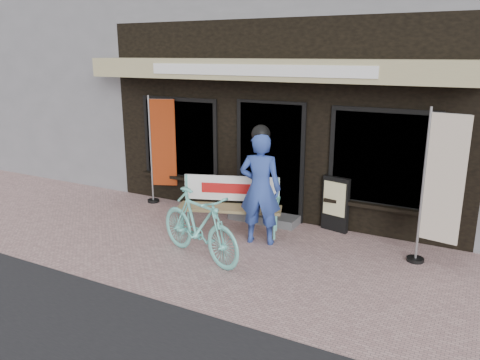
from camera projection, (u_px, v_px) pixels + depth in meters
The scene contains 9 objects.
ground at pixel (215, 256), 7.20m from camera, with size 70.00×70.00×0.00m, color tan.
storefront at pixel (326, 54), 10.64m from camera, with size 7.00×6.77×6.00m.
neighbor_left_near at pixel (74, 47), 14.91m from camera, with size 10.00×7.00×6.40m, color slate.
bench at pixel (231, 200), 8.09m from camera, with size 1.82×1.01×0.96m.
person at pixel (260, 186), 7.47m from camera, with size 0.76×0.59×1.95m.
bicycle at pixel (199, 225), 6.98m from camera, with size 0.50×1.76×1.06m, color #66C8BC.
nobori_red at pixel (161, 149), 9.48m from camera, with size 0.65×0.37×2.22m.
nobori_cream at pixel (440, 188), 6.56m from camera, with size 0.69×0.29×2.31m.
menu_stand at pixel (335, 204), 8.09m from camera, with size 0.49×0.20×0.97m.
Camera 1 is at (3.46, -5.68, 3.01)m, focal length 35.00 mm.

